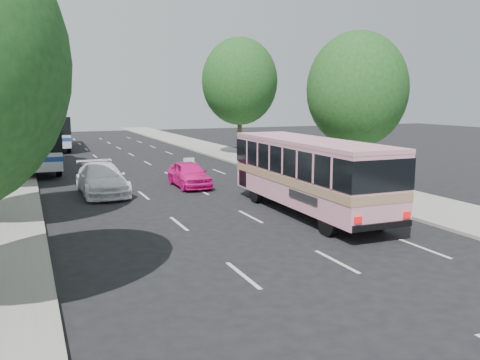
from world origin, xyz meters
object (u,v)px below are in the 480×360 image
pink_taxi (189,174)px  tour_coach_front (36,138)px  pink_bus (309,168)px  white_pickup (102,179)px  tour_coach_rear (54,126)px

pink_taxi → tour_coach_front: tour_coach_front is taller
pink_bus → white_pickup: (-7.00, 7.53, -1.13)m
tour_coach_rear → pink_bus: bearing=-74.1°
pink_bus → tour_coach_front: tour_coach_front is taller
white_pickup → tour_coach_rear: bearing=90.9°
pink_taxi → tour_coach_rear: 24.74m
pink_taxi → tour_coach_front: bearing=124.9°
pink_bus → white_pickup: size_ratio=1.85×
pink_bus → tour_coach_rear: 32.95m
white_pickup → tour_coach_front: 11.12m
pink_taxi → tour_coach_front: 12.67m
pink_taxi → white_pickup: white_pickup is taller
white_pickup → pink_bus: bearing=-48.2°
pink_bus → pink_taxi: bearing=108.5°
tour_coach_rear → pink_taxi: bearing=-75.4°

